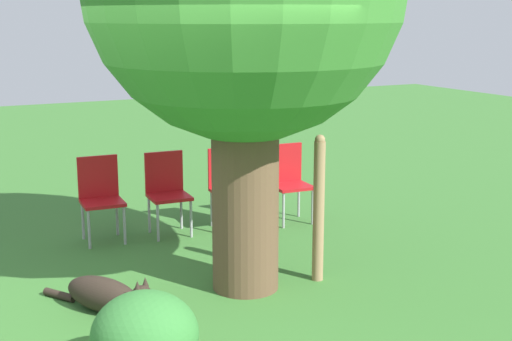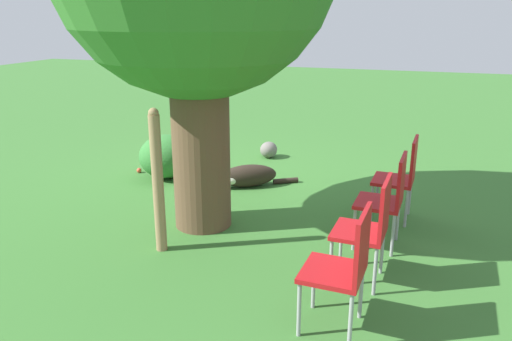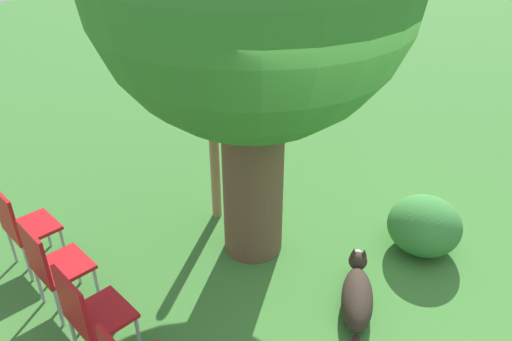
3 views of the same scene
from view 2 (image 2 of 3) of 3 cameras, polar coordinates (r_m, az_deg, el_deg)
ground_plane at (r=6.37m, az=-4.12°, el=-2.45°), size 30.00×30.00×0.00m
dog at (r=6.49m, az=-1.32°, el=-0.61°), size 1.09×0.74×0.37m
fence_post at (r=4.69m, az=-11.17°, el=-1.20°), size 0.10×0.10×1.38m
red_chair_0 at (r=5.58m, az=16.32°, el=-0.35°), size 0.45×0.46×0.92m
red_chair_1 at (r=4.88m, az=14.85°, el=-2.77°), size 0.45×0.46×0.92m
red_chair_2 at (r=4.21m, az=12.89°, el=-5.99°), size 0.45×0.46×0.92m
red_chair_3 at (r=3.56m, az=10.16°, el=-10.39°), size 0.45×0.46×0.92m
tennis_ball at (r=7.29m, az=-13.22°, el=0.02°), size 0.07×0.07×0.07m
garden_rock at (r=7.82m, az=1.45°, el=2.39°), size 0.26×0.30×0.25m
low_shrub at (r=6.95m, az=-10.22°, el=1.61°), size 0.74×0.74×0.59m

